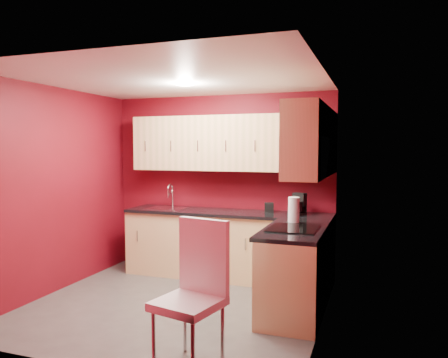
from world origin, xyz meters
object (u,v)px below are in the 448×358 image
Objects in this scene: microwave at (305,158)px; napkin_holder at (269,208)px; sink at (167,206)px; paper_towel at (294,210)px; coffee_maker at (297,204)px; dining_chair at (188,295)px.

microwave is 6.07× the size of napkin_holder.
sink is 1.76× the size of paper_towel.
dining_chair is (-0.45, -2.40, -0.46)m from coffee_maker.
dining_chair is (1.40, -2.40, -0.36)m from sink.
coffee_maker is 0.64m from paper_towel.
paper_towel is (1.92, -0.64, 0.11)m from sink.
napkin_holder is (1.46, 0.09, 0.03)m from sink.
coffee_maker is at bearing 96.44° from paper_towel.
paper_towel reaches higher than dining_chair.
sink is at bearing -159.08° from coffee_maker.
paper_towel is at bearing -18.56° from sink.
microwave reaches higher than napkin_holder.
sink is at bearing -176.37° from napkin_holder.
sink is 1.88× the size of coffee_maker.
paper_towel reaches higher than napkin_holder.
dining_chair is at bearing -91.27° from napkin_holder.
dining_chair is (-0.52, -1.76, -0.47)m from paper_towel.
coffee_maker is 2.20× the size of napkin_holder.
microwave is 1.44m from napkin_holder.
microwave is 2.57× the size of paper_towel.
sink is at bearing 133.26° from dining_chair.
napkin_holder is at bearing 101.76° from dining_chair.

